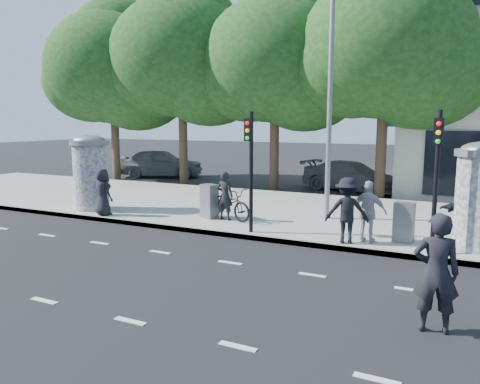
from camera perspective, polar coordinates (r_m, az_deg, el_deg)
The scene contains 24 objects.
ground at distance 9.92m, azimuth -5.02°, elevation -10.76°, with size 120.00×120.00×0.00m, color black.
sidewalk at distance 16.55m, azimuth 8.58°, elevation -2.64°, with size 40.00×8.00×0.15m, color gray.
curb at distance 12.93m, azimuth 3.20°, elevation -5.76°, with size 40.00×0.10×0.16m, color slate.
lane_dash_near at distance 8.25m, azimuth -13.25°, elevation -15.07°, with size 32.00×0.12×0.01m, color silver.
lane_dash_far at distance 11.08m, azimuth -1.22°, elevation -8.62°, with size 32.00×0.12×0.01m, color silver.
ad_column_left at distance 17.46m, azimuth -17.75°, elevation 2.49°, with size 1.36×1.36×2.65m.
traffic_pole_near at distance 13.03m, azimuth 1.27°, elevation 3.99°, with size 0.22×0.31×3.40m.
traffic_pole_far at distance 11.84m, azimuth 22.86°, elevation 2.84°, with size 0.22×0.31×3.40m.
street_lamp at distance 15.25m, azimuth 10.92°, elevation 14.17°, with size 0.25×0.93×8.00m.
tree_far_left at distance 27.34m, azimuth -15.28°, elevation 14.46°, with size 7.20×7.20×9.26m.
tree_mid_left at distance 24.67m, azimuth -7.13°, elevation 16.07°, with size 7.20×7.20×9.57m.
tree_near_left at distance 22.48m, azimuth 4.32°, elevation 15.73°, with size 6.80×6.80×8.97m.
tree_center at distance 20.78m, azimuth 17.35°, elevation 16.65°, with size 7.00×7.00×9.30m.
ped_a at distance 16.30m, azimuth -16.38°, elevation 0.00°, with size 0.77×0.50×1.57m, color black.
ped_b at distance 14.90m, azimuth -1.85°, elevation -0.47°, with size 0.57×0.37×1.56m, color black.
ped_d at distance 12.36m, azimuth 12.91°, elevation -2.21°, with size 1.11×0.64×1.71m, color black.
ped_e at distance 12.57m, azimuth 15.38°, elevation -2.34°, with size 0.95×0.54×1.62m, color #A7A8AA.
ped_f at distance 12.85m, azimuth 26.74°, elevation -2.38°, with size 1.64×0.59×1.77m, color black.
man_road at distance 7.97m, azimuth 22.79°, elevation -9.09°, with size 0.70×0.46×1.91m, color black.
bicycle at distance 14.99m, azimuth -1.53°, elevation -1.45°, with size 1.94×0.68×1.02m, color black.
cabinet_left at distance 15.26m, azimuth -3.75°, elevation -1.12°, with size 0.53×0.38×1.10m, color slate.
cabinet_right at distance 12.94m, azimuth 19.35°, elevation -3.51°, with size 0.50×0.36×1.05m, color slate.
car_left at distance 27.94m, azimuth -9.65°, elevation 3.50°, with size 4.89×1.97×1.67m, color slate.
car_right at distance 22.83m, azimuth 13.44°, elevation 1.91°, with size 4.80×1.95×1.39m, color #58595F.
Camera 1 is at (4.89, -7.98, 3.30)m, focal length 35.00 mm.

